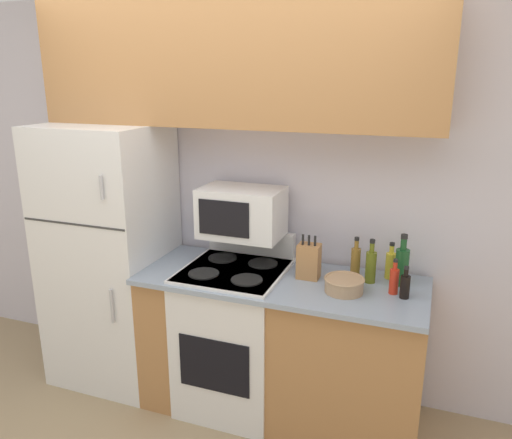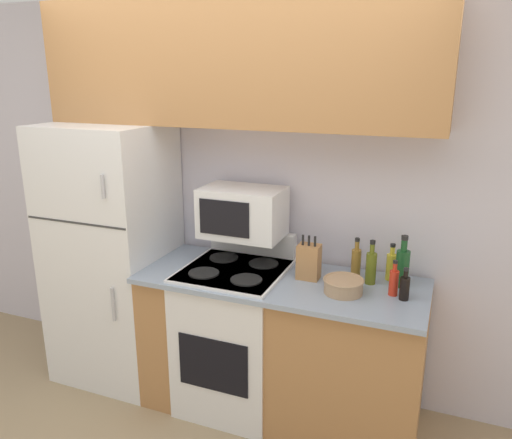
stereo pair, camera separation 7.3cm
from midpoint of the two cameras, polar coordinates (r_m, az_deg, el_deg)
ground_plane at (r=3.31m, az=-6.51°, el=-22.34°), size 12.00×12.00×0.00m
wall_back at (r=3.30m, az=-1.94°, el=2.53°), size 8.00×0.05×2.55m
lower_cabinets at (r=3.17m, az=2.14°, el=-14.18°), size 1.68×0.67×0.90m
refrigerator at (r=3.52m, az=-16.92°, el=-4.02°), size 0.75×0.67×1.76m
upper_cabinets at (r=3.02m, az=-3.59°, el=17.50°), size 2.43×0.35×0.73m
stove at (r=3.24m, az=-3.06°, el=-12.99°), size 0.61×0.65×1.08m
microwave at (r=3.07m, az=-2.33°, el=0.82°), size 0.50×0.33×0.31m
knife_block at (r=2.93m, az=5.33°, el=-4.74°), size 0.13×0.10×0.27m
bowl at (r=2.80m, az=9.30°, el=-7.33°), size 0.22×0.22×0.08m
bottle_soy_sauce at (r=2.78m, az=15.94°, el=-7.29°), size 0.05×0.05×0.18m
bottle_hot_sauce at (r=2.82m, az=14.78°, el=-6.71°), size 0.05×0.05×0.20m
bottle_olive_oil at (r=2.93m, az=12.29°, el=-5.17°), size 0.06×0.06×0.26m
bottle_vinegar at (r=3.01m, az=10.63°, el=-4.65°), size 0.06×0.06×0.24m
bottle_wine_green at (r=2.93m, az=15.65°, el=-5.05°), size 0.08×0.08×0.30m
bottle_cooking_spray at (r=3.02m, az=14.46°, el=-4.98°), size 0.06×0.06×0.22m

